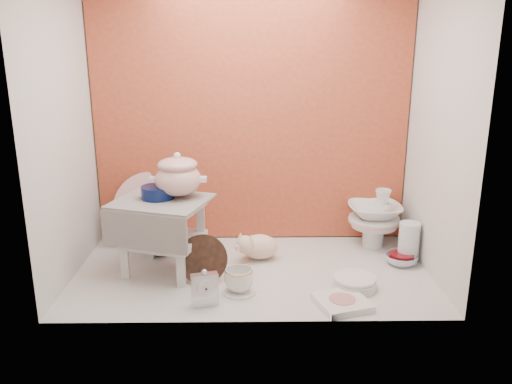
% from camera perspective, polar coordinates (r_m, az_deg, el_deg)
% --- Properties ---
extents(ground, '(1.80, 1.80, 0.00)m').
position_cam_1_polar(ground, '(2.69, -0.42, -8.74)').
color(ground, silver).
rests_on(ground, ground).
extents(niche_shell, '(1.86, 1.03, 1.53)m').
position_cam_1_polar(niche_shell, '(2.63, -0.49, 11.73)').
color(niche_shell, '#CA5332').
rests_on(niche_shell, ground).
extents(step_stool, '(0.54, 0.50, 0.39)m').
position_cam_1_polar(step_stool, '(2.65, -10.20, -4.85)').
color(step_stool, silver).
rests_on(step_stool, ground).
extents(soup_tureen, '(0.36, 0.36, 0.23)m').
position_cam_1_polar(soup_tureen, '(2.60, -8.61, 1.90)').
color(soup_tureen, white).
rests_on(soup_tureen, step_stool).
extents(cobalt_bowl, '(0.20, 0.20, 0.06)m').
position_cam_1_polar(cobalt_bowl, '(2.62, -10.78, -0.01)').
color(cobalt_bowl, '#091544').
rests_on(cobalt_bowl, step_stool).
extents(floral_platter, '(0.45, 0.30, 0.41)m').
position_cam_1_polar(floral_platter, '(3.06, -11.58, -1.79)').
color(floral_platter, white).
rests_on(floral_platter, ground).
extents(blue_white_vase, '(0.27, 0.27, 0.26)m').
position_cam_1_polar(blue_white_vase, '(2.93, -10.62, -4.17)').
color(blue_white_vase, white).
rests_on(blue_white_vase, ground).
extents(lacquer_tray, '(0.25, 0.09, 0.24)m').
position_cam_1_polar(lacquer_tray, '(2.55, -5.90, -7.38)').
color(lacquer_tray, black).
rests_on(lacquer_tray, ground).
extents(mantel_clock, '(0.13, 0.07, 0.17)m').
position_cam_1_polar(mantel_clock, '(2.34, -5.67, -10.47)').
color(mantel_clock, silver).
rests_on(mantel_clock, ground).
extents(plush_pig, '(0.28, 0.22, 0.15)m').
position_cam_1_polar(plush_pig, '(2.80, 0.39, -6.01)').
color(plush_pig, beige).
rests_on(plush_pig, ground).
extents(teacup_saucer, '(0.21, 0.21, 0.01)m').
position_cam_1_polar(teacup_saucer, '(2.48, -1.90, -10.91)').
color(teacup_saucer, white).
rests_on(teacup_saucer, ground).
extents(gold_rim_teacup, '(0.17, 0.17, 0.11)m').
position_cam_1_polar(gold_rim_teacup, '(2.45, -1.91, -9.66)').
color(gold_rim_teacup, white).
rests_on(gold_rim_teacup, teacup_saucer).
extents(lattice_dish, '(0.27, 0.27, 0.03)m').
position_cam_1_polar(lattice_dish, '(2.39, 9.48, -11.92)').
color(lattice_dish, white).
rests_on(lattice_dish, ground).
extents(dinner_plate_stack, '(0.23, 0.23, 0.06)m').
position_cam_1_polar(dinner_plate_stack, '(2.55, 10.80, -9.78)').
color(dinner_plate_stack, white).
rests_on(dinner_plate_stack, ground).
extents(crystal_bowl, '(0.23, 0.23, 0.05)m').
position_cam_1_polar(crystal_bowl, '(2.87, 15.74, -7.18)').
color(crystal_bowl, silver).
rests_on(crystal_bowl, ground).
extents(clear_glass_vase, '(0.14, 0.14, 0.22)m').
position_cam_1_polar(clear_glass_vase, '(2.88, 16.50, -5.37)').
color(clear_glass_vase, silver).
rests_on(clear_glass_vase, ground).
extents(porcelain_tower, '(0.38, 0.38, 0.34)m').
position_cam_1_polar(porcelain_tower, '(3.03, 12.91, -2.80)').
color(porcelain_tower, white).
rests_on(porcelain_tower, ground).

